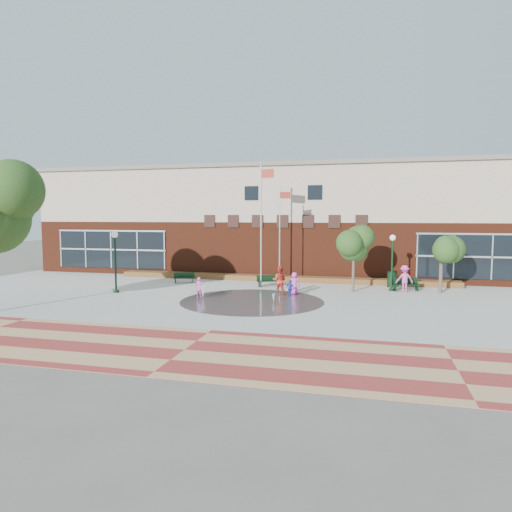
% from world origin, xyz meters
% --- Properties ---
extents(ground, '(120.00, 120.00, 0.00)m').
position_xyz_m(ground, '(0.00, 0.00, 0.00)').
color(ground, '#666056').
rests_on(ground, ground).
extents(plaza_concrete, '(46.00, 18.00, 0.01)m').
position_xyz_m(plaza_concrete, '(0.00, 4.00, 0.00)').
color(plaza_concrete, '#A8A8A0').
rests_on(plaza_concrete, ground).
extents(paver_band, '(46.00, 6.00, 0.01)m').
position_xyz_m(paver_band, '(0.00, -7.00, 0.00)').
color(paver_band, maroon).
rests_on(paver_band, ground).
extents(splash_pad, '(8.40, 8.40, 0.01)m').
position_xyz_m(splash_pad, '(0.00, 3.00, 0.00)').
color(splash_pad, '#383A3D').
rests_on(splash_pad, ground).
extents(library_building, '(44.40, 10.40, 9.20)m').
position_xyz_m(library_building, '(0.00, 17.48, 4.64)').
color(library_building, '#572212').
rests_on(library_building, ground).
extents(flower_bed, '(26.00, 1.20, 0.40)m').
position_xyz_m(flower_bed, '(0.00, 11.60, 0.00)').
color(flower_bed, '#A3241D').
rests_on(flower_bed, ground).
extents(flagpole_left, '(0.80, 0.30, 7.09)m').
position_xyz_m(flagpole_left, '(0.43, 9.36, 3.95)').
color(flagpole_left, silver).
rests_on(flagpole_left, ground).
extents(flagpole_right, '(1.05, 0.34, 8.73)m').
position_xyz_m(flagpole_right, '(-0.75, 8.62, 4.88)').
color(flagpole_right, silver).
rests_on(flagpole_right, ground).
extents(lamp_left, '(0.43, 0.43, 4.03)m').
position_xyz_m(lamp_left, '(-9.37, 3.80, 2.50)').
color(lamp_left, black).
rests_on(lamp_left, ground).
extents(lamp_right, '(0.40, 0.40, 3.77)m').
position_xyz_m(lamp_right, '(8.11, 8.89, 2.34)').
color(lamp_right, black).
rests_on(lamp_right, ground).
extents(bench_left, '(1.61, 0.93, 0.78)m').
position_xyz_m(bench_left, '(-6.77, 8.92, 0.25)').
color(bench_left, black).
rests_on(bench_left, ground).
extents(bench_mid, '(1.69, 1.07, 0.83)m').
position_xyz_m(bench_mid, '(-0.26, 8.71, 0.27)').
color(bench_mid, black).
rests_on(bench_mid, ground).
extents(bench_right, '(1.83, 0.95, 0.89)m').
position_xyz_m(bench_right, '(9.03, 9.08, 0.29)').
color(bench_right, black).
rests_on(bench_right, ground).
extents(trash_can, '(0.71, 0.71, 1.16)m').
position_xyz_m(trash_can, '(8.21, 10.56, 0.59)').
color(trash_can, black).
rests_on(trash_can, ground).
extents(tree_mid, '(2.53, 2.53, 4.27)m').
position_xyz_m(tree_mid, '(5.62, 7.91, 3.11)').
color(tree_mid, '#47382E').
rests_on(tree_mid, ground).
extents(tree_small_right, '(2.44, 2.44, 4.17)m').
position_xyz_m(tree_small_right, '(11.16, 8.86, 3.05)').
color(tree_small_right, '#47382E').
rests_on(tree_small_right, ground).
extents(water_jet_a, '(0.41, 0.41, 0.79)m').
position_xyz_m(water_jet_a, '(-3.10, 3.15, 0.00)').
color(water_jet_a, white).
rests_on(water_jet_a, ground).
extents(water_jet_b, '(0.22, 0.22, 0.49)m').
position_xyz_m(water_jet_b, '(1.31, 2.97, 0.00)').
color(water_jet_b, white).
rests_on(water_jet_b, ground).
extents(child_splash, '(0.48, 0.32, 1.29)m').
position_xyz_m(child_splash, '(-3.43, 3.38, 0.64)').
color(child_splash, '#D0469E').
rests_on(child_splash, ground).
extents(adult_red, '(0.92, 0.72, 1.87)m').
position_xyz_m(adult_red, '(1.14, 5.57, 0.93)').
color(adult_red, red).
rests_on(adult_red, ground).
extents(adult_pink, '(0.76, 0.56, 1.42)m').
position_xyz_m(adult_pink, '(2.02, 6.05, 0.71)').
color(adult_pink, '#EB46BE').
rests_on(adult_pink, ground).
extents(child_blue, '(0.69, 0.53, 1.08)m').
position_xyz_m(child_blue, '(1.92, 5.05, 0.54)').
color(child_blue, '#2B41AC').
rests_on(child_blue, ground).
extents(person_bench, '(1.26, 0.90, 1.76)m').
position_xyz_m(person_bench, '(8.91, 8.78, 0.88)').
color(person_bench, '#E349AE').
rests_on(person_bench, ground).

